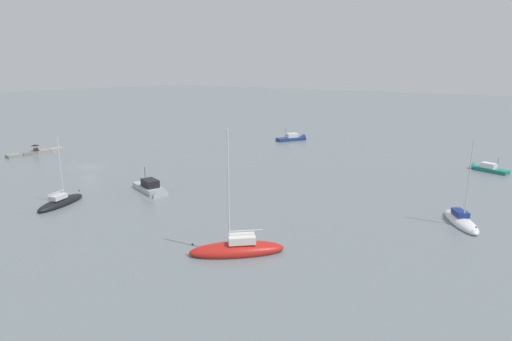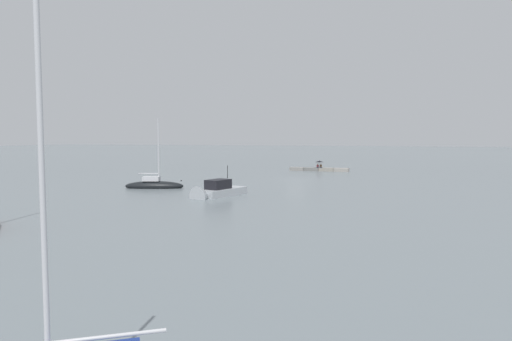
{
  "view_description": "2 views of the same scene",
  "coord_description": "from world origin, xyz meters",
  "px_view_note": "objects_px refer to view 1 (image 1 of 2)",
  "views": [
    {
      "loc": [
        37.95,
        63.56,
        16.23
      ],
      "look_at": [
        -6.52,
        30.41,
        2.52
      ],
      "focal_mm": 29.28,
      "sensor_mm": 36.0,
      "label": 1
    },
    {
      "loc": [
        -15.37,
        64.0,
        6.12
      ],
      "look_at": [
        -1.89,
        23.47,
        3.0
      ],
      "focal_mm": 32.56,
      "sensor_mm": 36.0,
      "label": 2
    }
  ],
  "objects_px": {
    "umbrella_open_black": "(35,145)",
    "motorboat_teal_far": "(486,169)",
    "sailboat_white_mid": "(461,221)",
    "person_seated_brown_left": "(37,149)",
    "motorboat_navy_mid": "(293,139)",
    "sailboat_black_far": "(61,202)",
    "person_seated_maroon_right": "(35,150)",
    "motorboat_grey_near": "(152,190)",
    "sailboat_red_near": "(237,249)"
  },
  "relations": [
    {
      "from": "umbrella_open_black",
      "to": "motorboat_teal_far",
      "type": "relative_size",
      "value": 0.25
    },
    {
      "from": "umbrella_open_black",
      "to": "sailboat_white_mid",
      "type": "relative_size",
      "value": 0.16
    },
    {
      "from": "person_seated_brown_left",
      "to": "umbrella_open_black",
      "type": "relative_size",
      "value": 0.49
    },
    {
      "from": "sailboat_white_mid",
      "to": "motorboat_navy_mid",
      "type": "height_order",
      "value": "sailboat_white_mid"
    },
    {
      "from": "sailboat_white_mid",
      "to": "sailboat_black_far",
      "type": "height_order",
      "value": "sailboat_white_mid"
    },
    {
      "from": "person_seated_maroon_right",
      "to": "motorboat_grey_near",
      "type": "xyz_separation_m",
      "value": [
        3.25,
        38.28,
        -0.42
      ]
    },
    {
      "from": "person_seated_maroon_right",
      "to": "motorboat_navy_mid",
      "type": "relative_size",
      "value": 0.1
    },
    {
      "from": "sailboat_white_mid",
      "to": "motorboat_teal_far",
      "type": "relative_size",
      "value": 1.63
    },
    {
      "from": "person_seated_brown_left",
      "to": "sailboat_white_mid",
      "type": "bearing_deg",
      "value": 86.11
    },
    {
      "from": "person_seated_maroon_right",
      "to": "sailboat_black_far",
      "type": "height_order",
      "value": "sailboat_black_far"
    },
    {
      "from": "motorboat_navy_mid",
      "to": "motorboat_teal_far",
      "type": "height_order",
      "value": "motorboat_navy_mid"
    },
    {
      "from": "motorboat_navy_mid",
      "to": "sailboat_black_far",
      "type": "bearing_deg",
      "value": -59.45
    },
    {
      "from": "umbrella_open_black",
      "to": "motorboat_navy_mid",
      "type": "relative_size",
      "value": 0.21
    },
    {
      "from": "umbrella_open_black",
      "to": "person_seated_maroon_right",
      "type": "bearing_deg",
      "value": 36.04
    },
    {
      "from": "umbrella_open_black",
      "to": "sailboat_red_near",
      "type": "distance_m",
      "value": 60.59
    },
    {
      "from": "umbrella_open_black",
      "to": "motorboat_teal_far",
      "type": "distance_m",
      "value": 80.99
    },
    {
      "from": "umbrella_open_black",
      "to": "sailboat_white_mid",
      "type": "xyz_separation_m",
      "value": [
        -8.64,
        74.04,
        -1.36
      ]
    },
    {
      "from": "person_seated_brown_left",
      "to": "sailboat_red_near",
      "type": "distance_m",
      "value": 60.51
    },
    {
      "from": "sailboat_white_mid",
      "to": "motorboat_teal_far",
      "type": "distance_m",
      "value": 27.98
    },
    {
      "from": "sailboat_red_near",
      "to": "sailboat_white_mid",
      "type": "bearing_deg",
      "value": -80.85
    },
    {
      "from": "motorboat_navy_mid",
      "to": "sailboat_white_mid",
      "type": "bearing_deg",
      "value": -10.37
    },
    {
      "from": "person_seated_maroon_right",
      "to": "sailboat_black_far",
      "type": "bearing_deg",
      "value": 58.06
    },
    {
      "from": "motorboat_grey_near",
      "to": "motorboat_teal_far",
      "type": "height_order",
      "value": "motorboat_grey_near"
    },
    {
      "from": "motorboat_teal_far",
      "to": "sailboat_white_mid",
      "type": "bearing_deg",
      "value": -159.63
    },
    {
      "from": "sailboat_red_near",
      "to": "person_seated_brown_left",
      "type": "bearing_deg",
      "value": 34.26
    },
    {
      "from": "person_seated_brown_left",
      "to": "sailboat_white_mid",
      "type": "relative_size",
      "value": 0.08
    },
    {
      "from": "sailboat_black_far",
      "to": "motorboat_grey_near",
      "type": "distance_m",
      "value": 11.1
    },
    {
      "from": "person_seated_brown_left",
      "to": "motorboat_teal_far",
      "type": "distance_m",
      "value": 80.74
    },
    {
      "from": "person_seated_maroon_right",
      "to": "sailboat_white_mid",
      "type": "relative_size",
      "value": 0.08
    },
    {
      "from": "sailboat_white_mid",
      "to": "sailboat_black_far",
      "type": "xyz_separation_m",
      "value": [
        22.17,
        -40.36,
        -0.01
      ]
    },
    {
      "from": "person_seated_maroon_right",
      "to": "sailboat_black_far",
      "type": "distance_m",
      "value": 36.03
    },
    {
      "from": "motorboat_grey_near",
      "to": "person_seated_maroon_right",
      "type": "bearing_deg",
      "value": -78.85
    },
    {
      "from": "umbrella_open_black",
      "to": "sailboat_red_near",
      "type": "height_order",
      "value": "sailboat_red_near"
    },
    {
      "from": "sailboat_red_near",
      "to": "motorboat_navy_mid",
      "type": "relative_size",
      "value": 1.68
    },
    {
      "from": "sailboat_white_mid",
      "to": "motorboat_navy_mid",
      "type": "bearing_deg",
      "value": -73.76
    },
    {
      "from": "person_seated_brown_left",
      "to": "motorboat_grey_near",
      "type": "xyz_separation_m",
      "value": [
        3.81,
        38.36,
        -0.42
      ]
    },
    {
      "from": "motorboat_navy_mid",
      "to": "motorboat_teal_far",
      "type": "bearing_deg",
      "value": 19.83
    },
    {
      "from": "person_seated_brown_left",
      "to": "motorboat_navy_mid",
      "type": "bearing_deg",
      "value": 132.93
    },
    {
      "from": "sailboat_red_near",
      "to": "sailboat_white_mid",
      "type": "xyz_separation_m",
      "value": [
        -19.9,
        14.53,
        -0.07
      ]
    },
    {
      "from": "motorboat_grey_near",
      "to": "motorboat_navy_mid",
      "type": "bearing_deg",
      "value": -155.95
    },
    {
      "from": "person_seated_brown_left",
      "to": "sailboat_red_near",
      "type": "relative_size",
      "value": 0.06
    },
    {
      "from": "person_seated_maroon_right",
      "to": "sailboat_white_mid",
      "type": "bearing_deg",
      "value": 86.55
    },
    {
      "from": "motorboat_grey_near",
      "to": "sailboat_red_near",
      "type": "bearing_deg",
      "value": 85.8
    },
    {
      "from": "sailboat_red_near",
      "to": "motorboat_navy_mid",
      "type": "xyz_separation_m",
      "value": [
        -54.16,
        -27.6,
        -0.02
      ]
    },
    {
      "from": "umbrella_open_black",
      "to": "sailboat_black_far",
      "type": "bearing_deg",
      "value": 68.12
    },
    {
      "from": "motorboat_grey_near",
      "to": "motorboat_navy_mid",
      "type": "relative_size",
      "value": 1.03
    },
    {
      "from": "sailboat_red_near",
      "to": "sailboat_white_mid",
      "type": "height_order",
      "value": "sailboat_red_near"
    },
    {
      "from": "sailboat_red_near",
      "to": "sailboat_white_mid",
      "type": "distance_m",
      "value": 24.64
    },
    {
      "from": "sailboat_black_far",
      "to": "motorboat_teal_far",
      "type": "height_order",
      "value": "sailboat_black_far"
    },
    {
      "from": "motorboat_grey_near",
      "to": "umbrella_open_black",
      "type": "bearing_deg",
      "value": -79.22
    }
  ]
}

